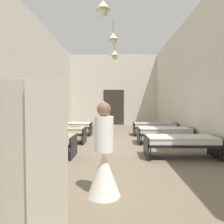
{
  "coord_description": "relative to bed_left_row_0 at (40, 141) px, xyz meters",
  "views": [
    {
      "loc": [
        0.17,
        -7.31,
        1.44
      ],
      "look_at": [
        0.0,
        1.01,
        1.1
      ],
      "focal_mm": 32.4,
      "sensor_mm": 36.0,
      "label": 1
    }
  ],
  "objects": [
    {
      "name": "privacy_screen",
      "position": [
        0.95,
        -3.33,
        0.41
      ],
      "size": [
        1.25,
        0.21,
        1.7
      ],
      "rotation": [
        0.0,
        0.0,
        -0.15
      ],
      "color": "#BCB29E",
      "rests_on": "ground"
    },
    {
      "name": "bed_left_row_1",
      "position": [
        0.0,
        1.9,
        0.0
      ],
      "size": [
        1.9,
        0.84,
        0.57
      ],
      "color": "black",
      "rests_on": "ground"
    },
    {
      "name": "room_shell",
      "position": [
        1.91,
        3.22,
        1.98
      ],
      "size": [
        6.32,
        13.5,
        4.82
      ],
      "color": "beige",
      "rests_on": "ground"
    },
    {
      "name": "ground_plane",
      "position": [
        1.91,
        1.9,
        -0.49
      ],
      "size": [
        6.52,
        13.9,
        0.1
      ],
      "primitive_type": "cube",
      "color": "#7A6B56"
    },
    {
      "name": "bed_left_row_2",
      "position": [
        0.0,
        3.8,
        0.0
      ],
      "size": [
        1.9,
        0.84,
        0.57
      ],
      "color": "black",
      "rests_on": "ground"
    },
    {
      "name": "bed_right_row_2",
      "position": [
        3.82,
        3.8,
        0.0
      ],
      "size": [
        1.9,
        0.84,
        0.57
      ],
      "color": "black",
      "rests_on": "ground"
    },
    {
      "name": "bed_left_row_0",
      "position": [
        0.0,
        0.0,
        0.0
      ],
      "size": [
        1.9,
        0.84,
        0.57
      ],
      "color": "black",
      "rests_on": "ground"
    },
    {
      "name": "potted_plant",
      "position": [
        1.62,
        5.55,
        0.23
      ],
      "size": [
        0.49,
        0.49,
        1.08
      ],
      "color": "brown",
      "rests_on": "ground"
    },
    {
      "name": "bed_right_row_0",
      "position": [
        3.82,
        0.0,
        0.0
      ],
      "size": [
        1.9,
        0.84,
        0.57
      ],
      "color": "black",
      "rests_on": "ground"
    },
    {
      "name": "bed_right_row_1",
      "position": [
        3.82,
        1.9,
        0.0
      ],
      "size": [
        1.9,
        0.84,
        0.57
      ],
      "color": "black",
      "rests_on": "ground"
    },
    {
      "name": "nurse_near_aisle",
      "position": [
        1.89,
        -2.29,
        0.09
      ],
      "size": [
        0.52,
        0.52,
        1.49
      ],
      "rotation": [
        0.0,
        0.0,
        5.68
      ],
      "color": "white",
      "rests_on": "ground"
    }
  ]
}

